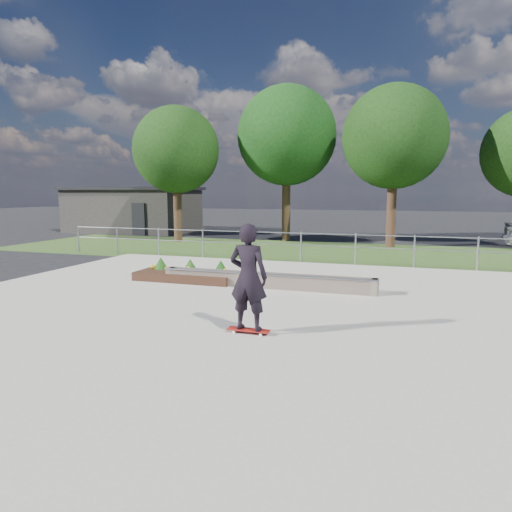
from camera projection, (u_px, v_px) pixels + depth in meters
The scene contains 11 objects.
ground at pixel (226, 314), 10.02m from camera, with size 120.00×120.00×0.00m, color black.
grass_verge at pixel (318, 252), 20.37m from camera, with size 30.00×8.00×0.02m, color #324E1F.
concrete_slab at pixel (226, 313), 10.02m from camera, with size 15.00×15.00×0.06m, color #AAA497.
fence at pixel (301, 243), 16.97m from camera, with size 20.06×0.06×1.20m.
building at pixel (133, 209), 31.06m from camera, with size 8.40×5.40×3.00m.
tree_far_left at pixel (176, 150), 24.05m from camera, with size 4.55×4.55×7.15m.
tree_mid_left at pixel (287, 136), 24.13m from camera, with size 5.25×5.25×8.25m.
tree_mid_right at pixel (394, 137), 21.55m from camera, with size 4.90×4.90×7.70m.
grind_ledge at pixel (266, 280), 12.50m from camera, with size 6.00×0.44×0.43m.
planter_bed at pixel (187, 274), 13.60m from camera, with size 3.00×1.20×0.61m.
skateboarder at pixel (248, 277), 8.30m from camera, with size 0.80×0.50×2.05m.
Camera 1 is at (3.65, -9.06, 2.66)m, focal length 32.00 mm.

